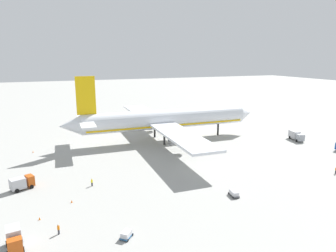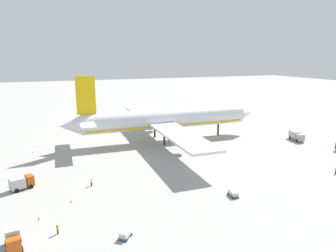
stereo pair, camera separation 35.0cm
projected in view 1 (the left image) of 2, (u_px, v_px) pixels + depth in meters
ground_plane at (167, 140)px, 108.24m from camera, size 600.00×600.00×0.00m
airliner at (164, 120)px, 106.27m from camera, size 70.45×75.04×23.09m
service_truck_0 at (22, 183)px, 67.75m from camera, size 5.38×3.98×2.77m
service_truck_2 at (296, 135)px, 107.95m from camera, size 3.66×7.20×3.05m
service_truck_4 at (14, 239)px, 46.63m from camera, size 2.91×4.88×3.24m
baggage_cart_0 at (234, 193)px, 64.65m from camera, size 1.82×3.47×1.16m
baggage_cart_1 at (182, 111)px, 161.45m from camera, size 2.77×3.03×1.23m
baggage_cart_2 at (126, 234)px, 49.63m from camera, size 2.56×2.66×1.20m
ground_worker_0 at (92, 182)px, 69.56m from camera, size 0.56×0.56×1.78m
ground_worker_3 at (59, 229)px, 50.64m from camera, size 0.43×0.43×1.77m
ground_worker_4 at (336, 170)px, 77.01m from camera, size 0.51×0.51×1.74m
traffic_cone_0 at (72, 201)px, 61.77m from camera, size 0.36×0.36×0.55m
traffic_cone_1 at (33, 152)px, 94.12m from camera, size 0.36×0.36×0.55m
traffic_cone_2 at (40, 218)px, 55.22m from camera, size 0.36×0.36×0.55m
traffic_cone_3 at (211, 115)px, 154.27m from camera, size 0.36×0.36×0.55m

